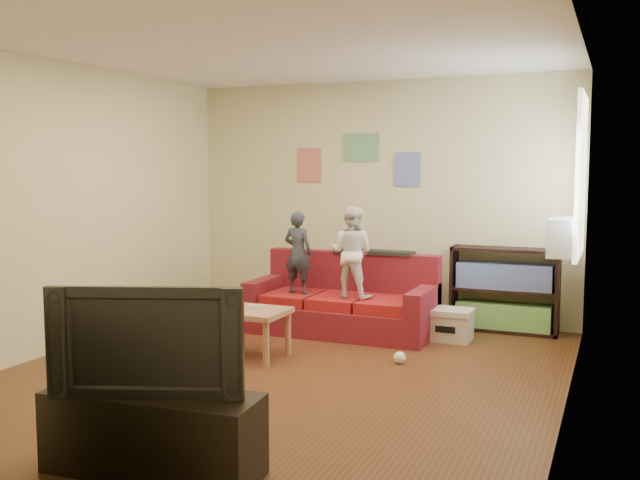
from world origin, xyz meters
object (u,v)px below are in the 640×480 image
at_px(sofa, 344,305).
at_px(television, 151,339).
at_px(child_b, 352,252).
at_px(file_box, 449,324).
at_px(child_a, 298,253).
at_px(bookshelf, 504,294).
at_px(coffee_table, 234,315).
at_px(tv_stand, 153,433).

xyz_separation_m(sofa, television, (0.26, -3.69, 0.49)).
relative_size(child_b, file_box, 2.02).
height_order(child_a, bookshelf, child_a).
xyz_separation_m(coffee_table, tv_stand, (0.85, -2.40, -0.15)).
distance_m(sofa, file_box, 1.12).
bearing_deg(tv_stand, coffee_table, 104.59).
bearing_deg(file_box, child_a, -171.95).
height_order(sofa, coffee_table, sofa).
xyz_separation_m(child_a, coffee_table, (-0.13, -1.12, -0.46)).
bearing_deg(television, bookshelf, 53.37).
height_order(coffee_table, file_box, coffee_table).
bearing_deg(child_b, television, 96.58).
relative_size(sofa, coffee_table, 1.95).
relative_size(coffee_table, file_box, 2.14).
bearing_deg(coffee_table, child_a, 83.24).
relative_size(child_a, coffee_table, 0.88).
bearing_deg(file_box, child_b, -167.05).
xyz_separation_m(child_a, child_b, (0.60, 0.00, 0.03)).
distance_m(coffee_table, tv_stand, 2.55).
height_order(sofa, tv_stand, sofa).
bearing_deg(child_a, coffee_table, 88.47).
xyz_separation_m(child_a, television, (0.72, -3.52, -0.06)).
bearing_deg(television, child_a, 81.29).
bearing_deg(tv_stand, sofa, 89.22).
xyz_separation_m(sofa, file_box, (1.11, 0.06, -0.12)).
relative_size(child_a, child_b, 0.93).
bearing_deg(child_a, tv_stand, 106.74).
distance_m(sofa, child_a, 0.73).
bearing_deg(child_a, sofa, -154.66).
xyz_separation_m(child_a, tv_stand, (0.72, -3.52, -0.60)).
xyz_separation_m(sofa, coffee_table, (-0.58, -1.29, 0.10)).
relative_size(file_box, tv_stand, 0.37).
relative_size(file_box, television, 0.43).
bearing_deg(bookshelf, child_a, -157.21).
height_order(file_box, television, television).
bearing_deg(child_a, bookshelf, -151.97).
bearing_deg(tv_stand, child_b, 87.01).
xyz_separation_m(sofa, child_b, (0.15, -0.17, 0.58)).
bearing_deg(file_box, coffee_table, -141.61).
relative_size(bookshelf, tv_stand, 0.89).
relative_size(sofa, television, 1.78).
xyz_separation_m(file_box, tv_stand, (-0.84, -3.74, 0.07)).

